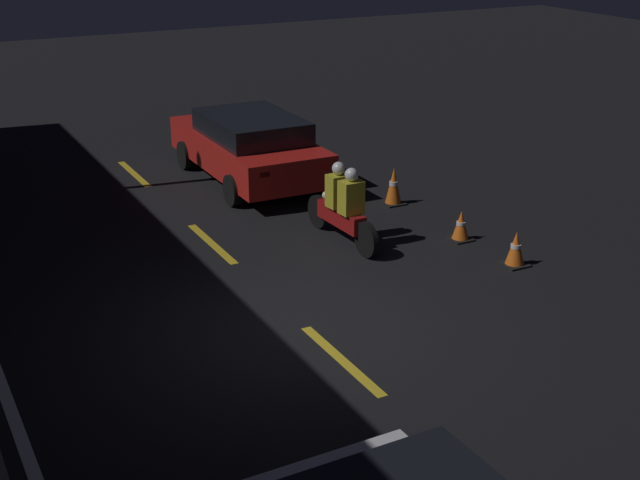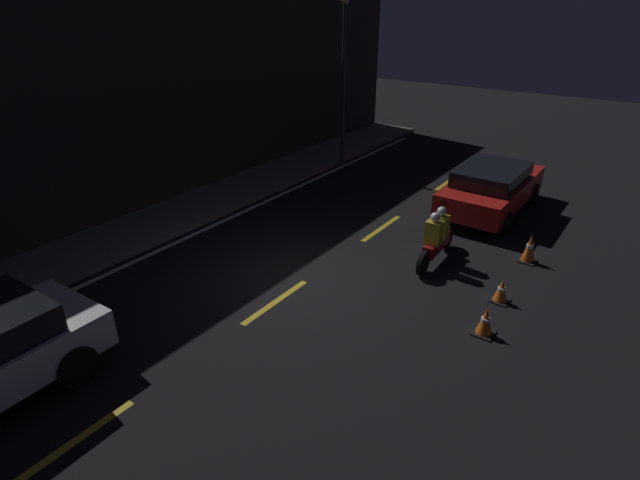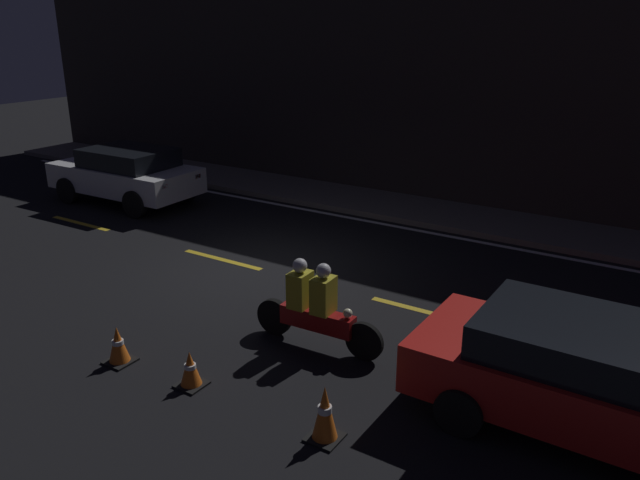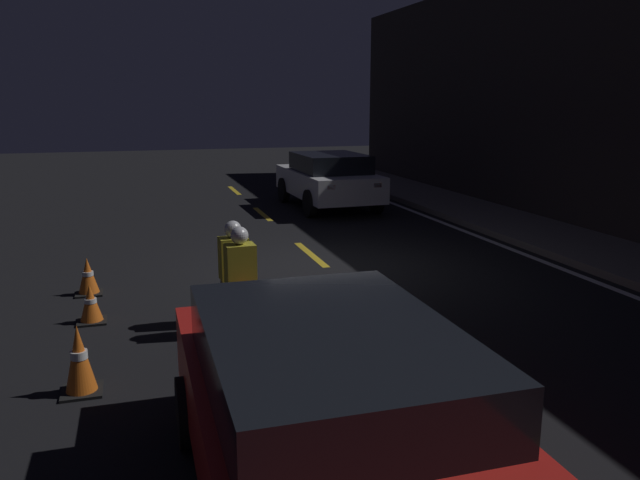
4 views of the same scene
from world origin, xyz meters
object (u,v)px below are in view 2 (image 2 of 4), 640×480
motorcycle (436,238)px  traffic_cone_mid (501,291)px  traffic_cone_near (485,322)px  taxi_red (492,187)px  street_lamp (344,76)px  traffic_cone_far (530,248)px

motorcycle → traffic_cone_mid: bearing=-116.0°
traffic_cone_near → traffic_cone_mid: (1.30, 0.10, -0.02)m
taxi_red → traffic_cone_near: (-6.02, -1.93, -0.47)m
street_lamp → traffic_cone_far: bearing=-115.9°
motorcycle → taxi_red: bearing=-2.3°
taxi_red → traffic_cone_mid: taxi_red is taller
traffic_cone_far → motorcycle: bearing=126.1°
traffic_cone_far → street_lamp: bearing=64.1°
traffic_cone_mid → traffic_cone_far: traffic_cone_far is taller
traffic_cone_near → traffic_cone_mid: traffic_cone_near is taller
motorcycle → traffic_cone_near: motorcycle is taller
motorcycle → traffic_cone_near: size_ratio=3.82×
traffic_cone_far → street_lamp: (3.77, 7.76, 2.89)m
motorcycle → street_lamp: size_ratio=0.37×
motorcycle → traffic_cone_far: (1.32, -1.81, -0.29)m
taxi_red → traffic_cone_far: (-2.60, -1.81, -0.39)m
motorcycle → traffic_cone_mid: (-0.80, -1.82, -0.39)m
taxi_red → street_lamp: 6.56m
traffic_cone_far → street_lamp: 9.10m
street_lamp → traffic_cone_near: bearing=-132.4°
taxi_red → traffic_cone_far: size_ratio=6.14×
motorcycle → traffic_cone_far: size_ratio=3.02×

